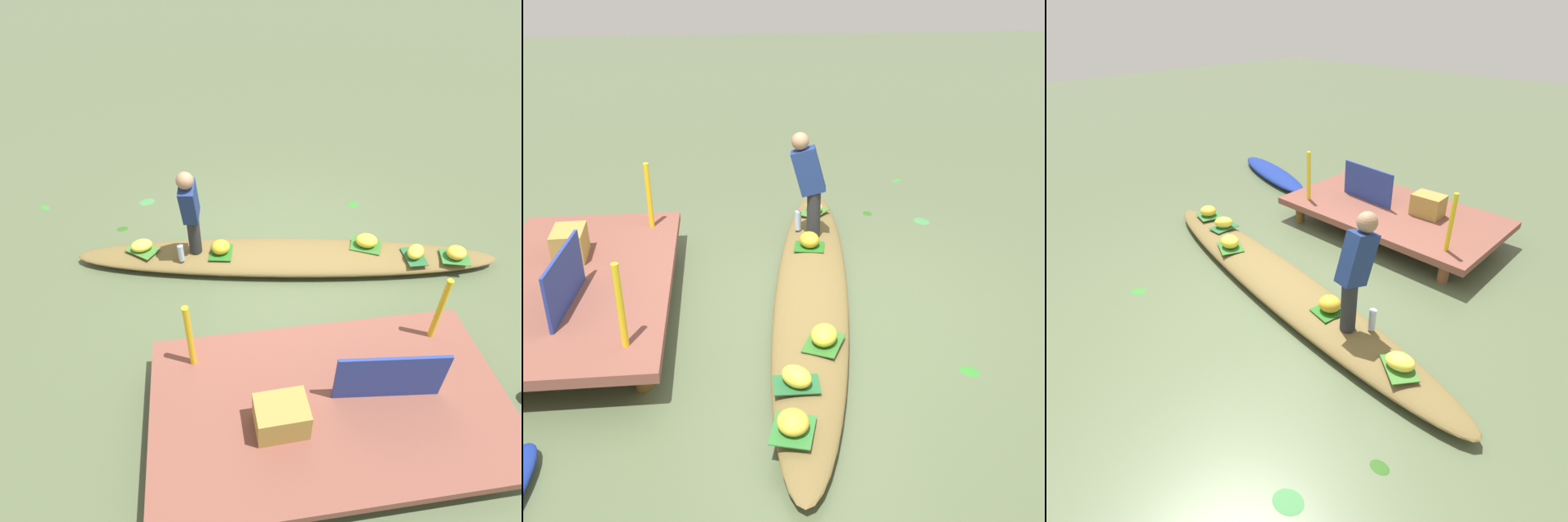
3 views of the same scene
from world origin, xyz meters
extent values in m
plane|color=#515F3F|center=(0.00, 0.00, 0.00)|extent=(40.00, 40.00, 0.00)
cube|color=brown|center=(0.04, 2.31, 0.33)|extent=(3.20, 1.80, 0.10)
cylinder|color=brown|center=(-1.24, 1.59, 0.14)|extent=(0.14, 0.14, 0.28)
cylinder|color=brown|center=(1.32, 1.59, 0.14)|extent=(0.14, 0.14, 0.28)
cylinder|color=brown|center=(-1.24, 3.03, 0.14)|extent=(0.14, 0.14, 0.28)
cylinder|color=brown|center=(1.32, 3.03, 0.14)|extent=(0.14, 0.14, 0.28)
ellipsoid|color=brown|center=(0.00, 0.00, 0.11)|extent=(5.55, 1.56, 0.21)
ellipsoid|color=navy|center=(-3.08, 2.68, 0.09)|extent=(2.47, 1.20, 0.18)
cube|color=#246033|center=(-1.60, 0.34, 0.22)|extent=(0.26, 0.38, 0.01)
ellipsoid|color=yellow|center=(-1.60, 0.34, 0.30)|extent=(0.32, 0.32, 0.16)
cube|color=#24661D|center=(0.85, -0.09, 0.22)|extent=(0.34, 0.38, 0.01)
ellipsoid|color=gold|center=(0.85, -0.09, 0.31)|extent=(0.29, 0.27, 0.18)
cube|color=#306C26|center=(-1.05, 0.04, 0.22)|extent=(0.48, 0.43, 0.01)
ellipsoid|color=yellow|center=(-1.05, 0.04, 0.30)|extent=(0.33, 0.29, 0.17)
cube|color=#2F7531|center=(-2.11, 0.43, 0.22)|extent=(0.42, 0.39, 0.01)
ellipsoid|color=yellow|center=(-2.11, 0.43, 0.30)|extent=(0.29, 0.28, 0.16)
cube|color=#3D782D|center=(1.86, -0.28, 0.22)|extent=(0.46, 0.44, 0.01)
ellipsoid|color=#F9E149|center=(1.86, -0.28, 0.29)|extent=(0.31, 0.25, 0.15)
cylinder|color=#28282D|center=(1.17, -0.18, 0.49)|extent=(0.16, 0.16, 0.55)
cube|color=navy|center=(1.18, -0.11, 1.01)|extent=(0.24, 0.43, 0.58)
sphere|color=#9E7556|center=(1.19, -0.01, 1.36)|extent=(0.20, 0.20, 0.20)
cylinder|color=silver|center=(1.36, -0.02, 0.33)|extent=(0.07, 0.07, 0.23)
cube|color=navy|center=(-0.46, 2.31, 0.65)|extent=(0.96, 0.12, 0.54)
cylinder|color=yellow|center=(-1.16, 1.71, 0.76)|extent=(0.06, 0.06, 0.76)
cylinder|color=yellow|center=(1.24, 1.71, 0.76)|extent=(0.06, 0.06, 0.76)
cube|color=#A3833D|center=(0.52, 2.48, 0.54)|extent=(0.45, 0.34, 0.32)
ellipsoid|color=#3F8145|center=(1.91, -1.75, 0.00)|extent=(0.29, 0.26, 0.01)
ellipsoid|color=#2B5A1B|center=(2.23, -1.08, 0.00)|extent=(0.18, 0.14, 0.01)
ellipsoid|color=#307C2A|center=(-1.30, -1.22, 0.00)|extent=(0.23, 0.23, 0.01)
camera|label=1|loc=(0.96, 4.38, 3.95)|focal=30.85mm
camera|label=2|loc=(-5.50, 0.82, 3.38)|focal=42.92mm
camera|label=3|loc=(3.17, -2.87, 3.03)|focal=29.03mm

